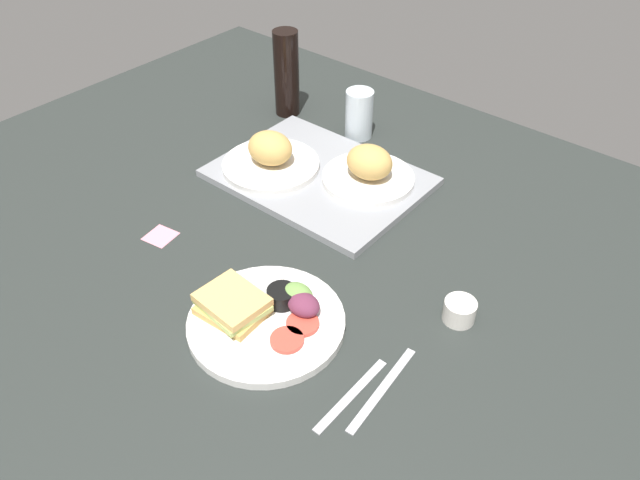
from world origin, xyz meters
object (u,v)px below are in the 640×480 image
plate_with_salad (265,315)px  drinking_glass (359,114)px  bread_plate_far (369,170)px  soda_bottle (287,73)px  fork (351,395)px  serving_tray (319,177)px  knife (382,389)px  bread_plate_near (271,157)px  sticky_note (161,236)px  espresso_cup (459,311)px

plate_with_salad → drinking_glass: bearing=113.5°
bread_plate_far → plate_with_salad: 45.36cm
soda_bottle → fork: 91.64cm
serving_tray → knife: 58.21cm
bread_plate_near → knife: bearing=-30.7°
bread_plate_near → drinking_glass: (4.87, 26.19, 1.53)cm
fork → sticky_note: 53.37cm
serving_tray → fork: bearing=-44.8°
bread_plate_near → bread_plate_far: bearing=26.1°
plate_with_salad → sticky_note: plate_with_salad is taller
serving_tray → bread_plate_near: 11.80cm
bread_plate_near → fork: bearing=-35.2°
drinking_glass → soda_bottle: size_ratio=0.55×
drinking_glass → soda_bottle: bearing=-173.2°
bread_plate_far → drinking_glass: bearing=133.1°
plate_with_salad → espresso_cup: 33.38cm
bread_plate_far → knife: 54.87cm
espresso_cup → sticky_note: size_ratio=1.00×
bread_plate_near → soda_bottle: size_ratio=1.00×
sticky_note → fork: bearing=-6.0°
bread_plate_far → bread_plate_near: bearing=-153.9°
plate_with_salad → knife: (23.67, 1.58, -1.52)cm
fork → knife: size_ratio=0.89×
drinking_glass → fork: size_ratio=0.70×
drinking_glass → espresso_cup: (51.13, -38.03, -3.99)cm
bread_plate_near → knife: bread_plate_near is taller
bread_plate_near → drinking_glass: size_ratio=1.84×
bread_plate_near → bread_plate_far: same height
espresso_cup → fork: 25.05cm
soda_bottle → espresso_cup: 81.29cm
plate_with_salad → fork: 20.87cm
bread_plate_near → plate_with_salad: size_ratio=0.81×
plate_with_salad → sticky_note: bearing=174.5°
bread_plate_far → sticky_note: (-21.47, -40.79, -4.52)cm
drinking_glass → bread_plate_near: bearing=-100.5°
serving_tray → espresso_cup: bearing=-20.0°
bread_plate_near → knife: (54.75, -32.47, -4.21)cm
sticky_note → drinking_glass: bearing=83.8°
sticky_note → soda_bottle: bearing=105.6°
soda_bottle → fork: size_ratio=1.29×
bread_plate_far → serving_tray: bearing=-153.5°
sticky_note → knife: bearing=-1.6°
bread_plate_far → plate_with_salad: size_ratio=0.75×
serving_tray → bread_plate_far: bread_plate_far is taller
espresso_cup → knife: 20.74cm
drinking_glass → sticky_note: 57.73cm
knife → bread_plate_near: bearing=54.1°
bread_plate_far → espresso_cup: 42.00cm
plate_with_salad → drinking_glass: size_ratio=2.26×
bread_plate_far → drinking_glass: (-15.27, 16.30, 1.40)cm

